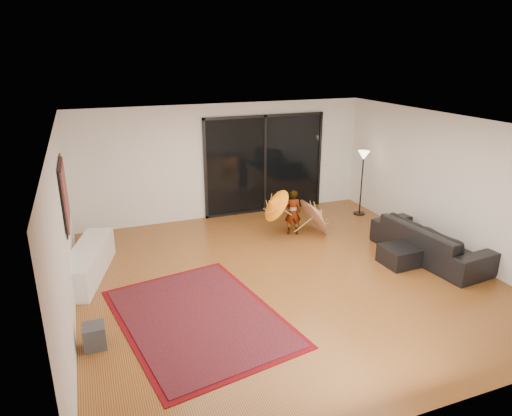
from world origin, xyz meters
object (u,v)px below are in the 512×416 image
ottoman (399,256)px  sofa (430,241)px  media_console (88,262)px  child (293,212)px

ottoman → sofa: bearing=3.5°
sofa → media_console: bearing=70.4°
media_console → ottoman: 5.70m
sofa → ottoman: size_ratio=3.86×
media_console → ottoman: size_ratio=3.18×
ottoman → child: size_ratio=0.62×
sofa → ottoman: 0.75m
sofa → child: bearing=37.9°
media_console → sofa: sofa is taller
ottoman → child: 2.45m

